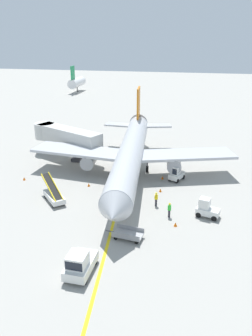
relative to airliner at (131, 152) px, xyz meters
The scene contains 17 objects.
ground_plane 12.48m from the airliner, 82.18° to the right, with size 300.00×300.00×0.00m, color #9E9B93.
taxi_line_yellow 7.69m from the airliner, 89.54° to the right, with size 0.30×80.00×0.01m, color yellow.
airliner is the anchor object (origin of this frame).
jet_bridge 13.13m from the airliner, 155.87° to the left, with size 12.68×7.92×4.85m.
pushback_tug 21.35m from the airliner, 90.19° to the right, with size 2.01×3.66×2.20m.
baggage_tug_near_wing 14.10m from the airliner, 43.07° to the right, with size 2.65×1.87×2.10m.
baggage_tug_by_cargo_door 6.76m from the airliner, ahead, with size 2.20×2.72×2.10m.
belt_loader_forward_hold 12.26m from the airliner, 127.98° to the right, with size 4.28×4.55×2.59m.
baggage_cart_loaded 15.88m from the airliner, 79.95° to the right, with size 3.83×1.91×0.94m.
ground_crew_marshaller 12.42m from the airliner, 59.13° to the right, with size 0.36×0.24×1.70m.
ground_crew_wing_walker 9.71m from the airliner, 61.05° to the right, with size 0.36×0.24×1.70m.
safety_cone_nose_left 7.31m from the airliner, 134.81° to the right, with size 0.36×0.36×0.44m, color orange.
safety_cone_nose_right 14.85m from the airliner, 161.75° to the right, with size 0.36×0.36×0.44m, color orange.
safety_cone_wingtip_left 14.43m from the airliner, 59.92° to the right, with size 0.36×0.36×0.44m, color orange.
safety_cone_wingtip_right 5.49m from the airliner, ahead, with size 0.36×0.36×0.44m, color orange.
safety_cone_tail_area 7.13m from the airliner, 43.49° to the right, with size 0.36×0.36×0.44m, color orange.
distant_aircraft_far_left 75.06m from the airliner, 115.21° to the left, with size 3.00×10.10×8.80m.
Camera 1 is at (6.61, -30.58, 18.33)m, focal length 36.05 mm.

